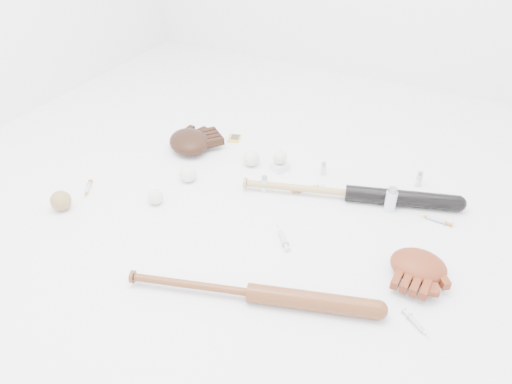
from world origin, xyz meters
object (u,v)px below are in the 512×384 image
at_px(bat_wood, 250,293).
at_px(glove_dark, 189,142).
at_px(bat_dark, 348,193).
at_px(pedestal, 280,167).

relative_size(bat_wood, glove_dark, 3.26).
height_order(bat_dark, bat_wood, bat_dark).
bearing_deg(bat_dark, glove_dark, 159.99).
height_order(bat_dark, glove_dark, glove_dark).
bearing_deg(bat_dark, pedestal, 150.12).
xyz_separation_m(bat_dark, glove_dark, (-0.80, 0.04, 0.01)).
xyz_separation_m(bat_wood, glove_dark, (-0.69, 0.71, 0.02)).
xyz_separation_m(bat_dark, pedestal, (-0.34, 0.08, -0.02)).
xyz_separation_m(glove_dark, pedestal, (0.46, 0.04, -0.03)).
bearing_deg(bat_wood, pedestal, 91.04).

